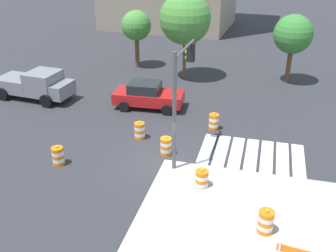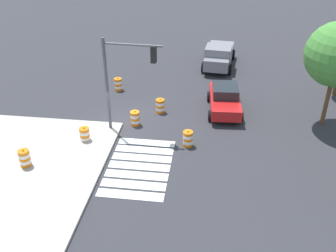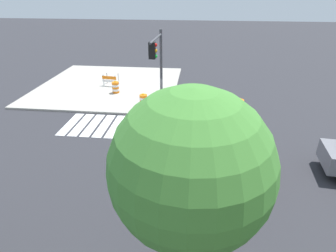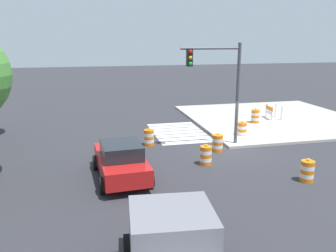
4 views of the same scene
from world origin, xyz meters
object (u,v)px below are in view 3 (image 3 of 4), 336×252
at_px(traffic_barrel_median_far, 197,126).
at_px(traffic_light_pole, 158,62).
at_px(construction_barricade, 110,79).
at_px(sports_car, 214,159).
at_px(traffic_barrel_median_near, 143,101).
at_px(traffic_barrel_near_corner, 170,116).
at_px(traffic_barrel_far_curb, 130,139).
at_px(traffic_barrel_crosswalk_end, 239,106).
at_px(street_tree_streetside_mid, 191,168).
at_px(traffic_barrel_on_sidewalk, 116,87).

relative_size(traffic_barrel_median_far, traffic_light_pole, 0.19).
bearing_deg(construction_barricade, sports_car, 125.96).
xyz_separation_m(traffic_barrel_median_near, construction_barricade, (3.72, -4.00, 0.27)).
height_order(traffic_barrel_near_corner, traffic_barrel_median_far, same).
relative_size(traffic_barrel_far_curb, traffic_light_pole, 0.19).
xyz_separation_m(sports_car, construction_barricade, (8.57, -11.81, -0.09)).
distance_m(sports_car, traffic_barrel_near_corner, 5.99).
xyz_separation_m(traffic_barrel_near_corner, traffic_barrel_median_far, (-1.80, 1.28, 0.00)).
distance_m(traffic_barrel_near_corner, traffic_barrel_median_far, 2.21).
distance_m(traffic_barrel_far_curb, traffic_light_pole, 5.10).
bearing_deg(sports_car, traffic_barrel_median_near, -58.17).
xyz_separation_m(traffic_barrel_crosswalk_end, traffic_light_pole, (5.48, 1.99, 3.46)).
relative_size(sports_car, traffic_barrel_near_corner, 4.32).
bearing_deg(street_tree_streetside_mid, sports_car, -99.44).
bearing_deg(traffic_barrel_median_far, traffic_light_pole, -30.09).
xyz_separation_m(traffic_barrel_median_near, traffic_light_pole, (-1.46, 2.22, 3.46)).
xyz_separation_m(traffic_barrel_median_far, traffic_barrel_far_curb, (3.67, 2.09, 0.00)).
xyz_separation_m(sports_car, traffic_barrel_far_curb, (4.48, -2.01, -0.36)).
relative_size(traffic_barrel_median_near, traffic_barrel_far_curb, 1.00).
bearing_deg(traffic_light_pole, sports_car, 121.22).
bearing_deg(traffic_barrel_median_near, sports_car, 121.83).
bearing_deg(street_tree_streetside_mid, traffic_barrel_median_far, -91.04).
bearing_deg(sports_car, traffic_barrel_median_far, -78.78).
distance_m(traffic_barrel_far_curb, construction_barricade, 10.63).
relative_size(construction_barricade, street_tree_streetside_mid, 0.21).
xyz_separation_m(sports_car, traffic_light_pole, (3.39, -5.59, 3.10)).
height_order(sports_car, traffic_barrel_median_far, sports_car).
distance_m(traffic_barrel_crosswalk_end, traffic_barrel_median_near, 6.95).
height_order(traffic_barrel_far_curb, street_tree_streetside_mid, street_tree_streetside_mid).
height_order(sports_car, traffic_barrel_median_near, sports_car).
height_order(traffic_barrel_median_far, street_tree_streetside_mid, street_tree_streetside_mid).
bearing_deg(construction_barricade, traffic_barrel_far_curb, 112.63).
relative_size(traffic_barrel_median_near, traffic_barrel_median_far, 1.00).
bearing_deg(traffic_light_pole, traffic_barrel_crosswalk_end, -160.08).
height_order(traffic_barrel_far_curb, construction_barricade, construction_barricade).
relative_size(traffic_barrel_near_corner, traffic_barrel_median_far, 1.00).
xyz_separation_m(traffic_barrel_far_curb, construction_barricade, (4.09, -9.81, 0.27)).
bearing_deg(street_tree_streetside_mid, construction_barricade, -66.95).
bearing_deg(traffic_barrel_near_corner, traffic_barrel_median_near, -47.38).
distance_m(sports_car, traffic_barrel_crosswalk_end, 7.87).
bearing_deg(traffic_barrel_on_sidewalk, traffic_barrel_far_curb, 111.08).
xyz_separation_m(traffic_barrel_near_corner, traffic_barrel_crosswalk_end, (-4.71, -2.20, 0.00)).
bearing_deg(street_tree_streetside_mid, traffic_barrel_crosswalk_end, -102.83).
bearing_deg(traffic_barrel_on_sidewalk, traffic_barrel_near_corner, 136.74).
bearing_deg(traffic_barrel_median_near, street_tree_streetside_mid, 105.60).
bearing_deg(traffic_barrel_far_curb, sports_car, 155.88).
xyz_separation_m(traffic_barrel_near_corner, traffic_barrel_on_sidewalk, (4.98, -4.68, 0.15)).
distance_m(traffic_barrel_crosswalk_end, traffic_barrel_on_sidewalk, 9.99).
bearing_deg(traffic_barrel_crosswalk_end, traffic_barrel_on_sidewalk, -14.38).
bearing_deg(sports_car, traffic_barrel_crosswalk_end, -105.45).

